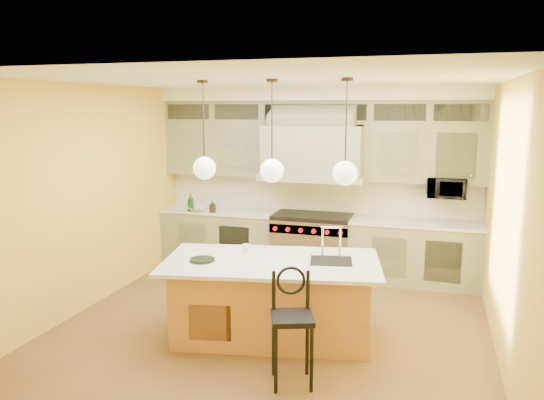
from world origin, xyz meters
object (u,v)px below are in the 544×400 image
(kitchen_island, at_px, (272,297))
(counter_stool, at_px, (292,320))
(microwave, at_px, (447,188))
(range, at_px, (312,244))

(kitchen_island, relative_size, counter_stool, 2.33)
(kitchen_island, bearing_deg, counter_stool, -73.74)
(counter_stool, bearing_deg, kitchen_island, 97.12)
(counter_stool, distance_m, microwave, 3.78)
(range, distance_m, microwave, 2.18)
(range, relative_size, kitchen_island, 0.46)
(counter_stool, bearing_deg, range, 79.25)
(counter_stool, xyz_separation_m, microwave, (1.39, 3.42, 0.82))
(range, xyz_separation_m, microwave, (1.95, 0.11, 0.96))
(range, relative_size, counter_stool, 1.08)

